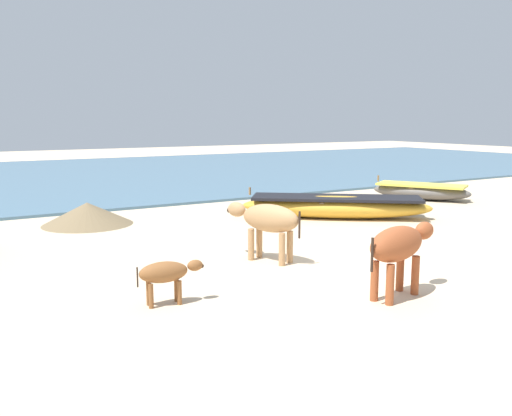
# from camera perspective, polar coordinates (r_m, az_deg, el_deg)

# --- Properties ---
(ground) EXTENTS (80.00, 80.00, 0.00)m
(ground) POSITION_cam_1_polar(r_m,az_deg,el_deg) (10.10, 9.58, -5.69)
(ground) COLOR beige
(sea_water) EXTENTS (60.00, 20.00, 0.08)m
(sea_water) POSITION_cam_1_polar(r_m,az_deg,el_deg) (26.10, -16.67, 3.25)
(sea_water) COLOR slate
(sea_water) RESTS_ON ground
(fishing_boat_2) EXTENTS (2.43, 3.17, 0.71)m
(fishing_boat_2) POSITION_cam_1_polar(r_m,az_deg,el_deg) (18.52, 16.60, 1.70)
(fishing_boat_2) COLOR #5B5651
(fishing_boat_2) RESTS_ON ground
(fishing_boat_5) EXTENTS (4.62, 3.93, 0.77)m
(fishing_boat_5) POSITION_cam_1_polar(r_m,az_deg,el_deg) (14.61, 8.21, 0.19)
(fishing_boat_5) COLOR gold
(fishing_boat_5) RESTS_ON ground
(cow_adult_rust) EXTENTS (1.60, 0.72, 1.05)m
(cow_adult_rust) POSITION_cam_1_polar(r_m,az_deg,el_deg) (8.26, 14.46, -3.81)
(cow_adult_rust) COLOR #9E4C28
(cow_adult_rust) RESTS_ON ground
(calf_far_brown) EXTENTS (0.95, 0.37, 0.62)m
(calf_far_brown) POSITION_cam_1_polar(r_m,az_deg,el_deg) (7.84, -9.24, -6.68)
(calf_far_brown) COLOR brown
(calf_far_brown) RESTS_ON ground
(cow_second_adult_tan) EXTENTS (0.92, 1.57, 1.05)m
(cow_second_adult_tan) POSITION_cam_1_polar(r_m,az_deg,el_deg) (10.01, 1.22, -1.25)
(cow_second_adult_tan) COLOR tan
(cow_second_adult_tan) RESTS_ON ground
(debris_pile_0) EXTENTS (2.98, 2.98, 0.55)m
(debris_pile_0) POSITION_cam_1_polar(r_m,az_deg,el_deg) (14.16, -16.94, -0.55)
(debris_pile_0) COLOR #7A6647
(debris_pile_0) RESTS_ON ground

